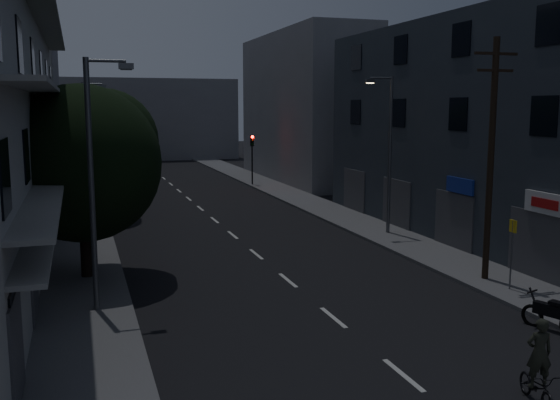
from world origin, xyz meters
TOP-DOWN VIEW (x-y plane):
  - ground at (0.00, 25.00)m, footprint 160.00×160.00m
  - sidewalk_left at (-7.50, 25.00)m, footprint 3.00×90.00m
  - sidewalk_right at (7.50, 25.00)m, footprint 3.00×90.00m
  - lane_markings at (0.00, 31.25)m, footprint 0.15×60.50m
  - building_right at (11.99, 14.00)m, footprint 6.19×28.00m
  - building_far_left at (-12.00, 48.00)m, footprint 6.00×20.00m
  - building_far_right at (12.00, 42.00)m, footprint 6.00×20.00m
  - building_far_end at (0.00, 70.00)m, footprint 24.00×8.00m
  - tree_near at (-7.31, 13.56)m, footprint 5.97×5.97m
  - tree_mid at (-7.23, 26.92)m, footprint 5.79×5.79m
  - tree_far at (-7.37, 35.36)m, footprint 5.47×5.47m
  - traffic_signal_far_right at (6.34, 39.05)m, footprint 0.28×0.37m
  - traffic_signal_far_left at (-6.70, 39.20)m, footprint 0.28×0.37m
  - street_lamp_left_near at (-7.03, 9.25)m, footprint 1.51×0.25m
  - street_lamp_right at (7.58, 17.50)m, footprint 1.51×0.25m
  - street_lamp_left_far at (-6.90, 30.67)m, footprint 1.51×0.25m
  - utility_pole at (7.10, 8.47)m, footprint 1.80×0.24m
  - bus_stop_sign at (7.07, 6.99)m, footprint 0.06×0.35m
  - motorcycle at (5.75, 3.40)m, footprint 0.90×1.84m
  - cyclist at (2.08, -0.32)m, footprint 0.93×1.69m

SIDE VIEW (x-z plane):
  - ground at x=0.00m, z-range 0.00..0.00m
  - lane_markings at x=0.00m, z-range 0.00..0.01m
  - sidewalk_left at x=-7.50m, z-range 0.00..0.15m
  - sidewalk_right at x=7.50m, z-range 0.00..0.15m
  - motorcycle at x=5.75m, z-range -0.13..1.11m
  - cyclist at x=2.08m, z-range -0.33..1.70m
  - bus_stop_sign at x=7.07m, z-range 0.63..3.15m
  - traffic_signal_far_right at x=6.34m, z-range 1.05..5.15m
  - traffic_signal_far_left at x=-6.70m, z-range 1.05..5.15m
  - tree_far at x=-7.37m, z-range 1.01..7.77m
  - street_lamp_left_near at x=-7.03m, z-range 0.60..8.60m
  - street_lamp_right at x=7.58m, z-range 0.60..8.60m
  - street_lamp_left_far at x=-6.90m, z-range 0.60..8.60m
  - tree_mid at x=-7.23m, z-range 1.04..8.16m
  - tree_near at x=-7.31m, z-range 1.08..8.44m
  - utility_pole at x=7.10m, z-range 0.37..9.37m
  - building_far_end at x=0.00m, z-range 0.00..10.00m
  - building_right at x=11.99m, z-range 0.00..11.00m
  - building_far_right at x=12.00m, z-range 0.00..13.00m
  - building_far_left at x=-12.00m, z-range 0.00..16.00m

